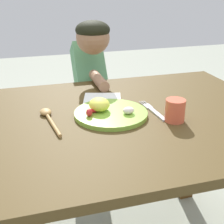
{
  "coord_description": "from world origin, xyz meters",
  "views": [
    {
      "loc": [
        -0.38,
        -1.01,
        1.15
      ],
      "look_at": [
        -0.09,
        0.0,
        0.7
      ],
      "focal_mm": 51.8,
      "sensor_mm": 36.0,
      "label": 1
    }
  ],
  "objects_px": {
    "spoon": "(48,116)",
    "fork": "(153,111)",
    "plate": "(109,112)",
    "person": "(90,101)",
    "drinking_cup": "(175,110)"
  },
  "relations": [
    {
      "from": "fork",
      "to": "spoon",
      "type": "relative_size",
      "value": 0.87
    },
    {
      "from": "spoon",
      "to": "fork",
      "type": "bearing_deg",
      "value": -103.87
    },
    {
      "from": "spoon",
      "to": "drinking_cup",
      "type": "distance_m",
      "value": 0.44
    },
    {
      "from": "fork",
      "to": "spoon",
      "type": "distance_m",
      "value": 0.38
    },
    {
      "from": "plate",
      "to": "person",
      "type": "distance_m",
      "value": 0.58
    },
    {
      "from": "fork",
      "to": "drinking_cup",
      "type": "distance_m",
      "value": 0.11
    },
    {
      "from": "plate",
      "to": "fork",
      "type": "distance_m",
      "value": 0.17
    },
    {
      "from": "plate",
      "to": "spoon",
      "type": "bearing_deg",
      "value": 171.48
    },
    {
      "from": "spoon",
      "to": "person",
      "type": "distance_m",
      "value": 0.61
    },
    {
      "from": "plate",
      "to": "fork",
      "type": "height_order",
      "value": "plate"
    },
    {
      "from": "drinking_cup",
      "to": "person",
      "type": "height_order",
      "value": "person"
    },
    {
      "from": "plate",
      "to": "drinking_cup",
      "type": "relative_size",
      "value": 3.36
    },
    {
      "from": "spoon",
      "to": "person",
      "type": "xyz_separation_m",
      "value": [
        0.26,
        0.52,
        -0.16
      ]
    },
    {
      "from": "plate",
      "to": "spoon",
      "type": "xyz_separation_m",
      "value": [
        -0.21,
        0.03,
        -0.01
      ]
    },
    {
      "from": "spoon",
      "to": "drinking_cup",
      "type": "height_order",
      "value": "drinking_cup"
    }
  ]
}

